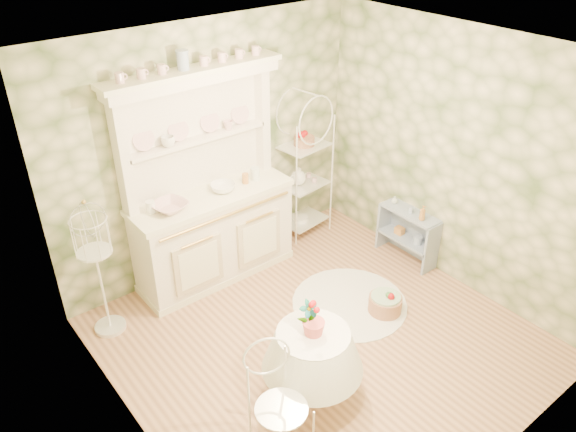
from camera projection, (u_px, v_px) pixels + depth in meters
floor at (320, 339)px, 5.39m from camera, size 3.60×3.60×0.00m
ceiling at (332, 58)px, 4.00m from camera, size 3.60×3.60×0.00m
wall_left at (124, 308)px, 3.73m from camera, size 3.60×3.60×0.00m
wall_right at (458, 162)px, 5.66m from camera, size 3.60×3.60×0.00m
wall_back at (211, 150)px, 5.90m from camera, size 3.60×3.60×0.00m
wall_front at (519, 337)px, 3.49m from camera, size 3.60×3.60×0.00m
kitchen_dresser at (210, 183)px, 5.71m from camera, size 1.87×0.61×2.29m
bakers_rack at (304, 161)px, 6.59m from camera, size 0.65×0.50×1.92m
side_shelf at (407, 235)px, 6.41m from camera, size 0.27×0.71×0.61m
round_table at (312, 371)px, 4.65m from camera, size 0.62×0.62×0.60m
cafe_chair at (281, 409)px, 4.12m from camera, size 0.54×0.54×0.91m
birdcage_stand at (97, 264)px, 5.13m from camera, size 0.39×0.39×1.55m
floor_basket at (385, 302)px, 5.69m from camera, size 0.35×0.35×0.23m
lace_rug at (349, 303)px, 5.85m from camera, size 1.27×1.27×0.01m
bowl_floral at (170, 210)px, 5.50m from camera, size 0.40×0.40×0.08m
bowl_white at (223, 190)px, 5.84m from camera, size 0.34×0.34×0.08m
cup_left at (168, 144)px, 5.40m from camera, size 0.16×0.16×0.11m
cup_right at (228, 127)px, 5.77m from camera, size 0.13×0.13×0.10m
potted_geranium at (309, 319)px, 4.37m from camera, size 0.17×0.13×0.30m
bottle_amber at (422, 214)px, 6.07m from camera, size 0.08×0.08×0.17m
bottle_blue at (411, 210)px, 6.21m from camera, size 0.05×0.05×0.10m
bottle_glass at (394, 201)px, 6.40m from camera, size 0.08×0.08×0.09m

